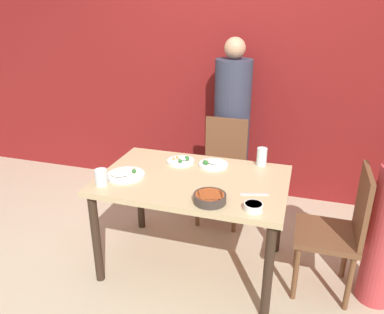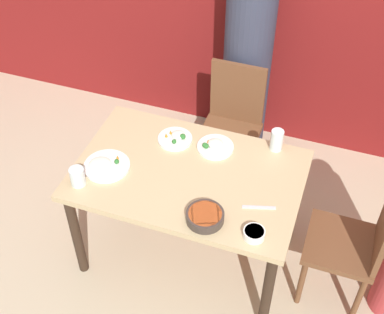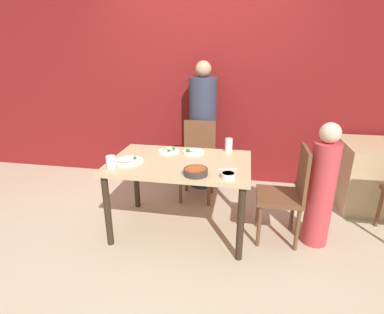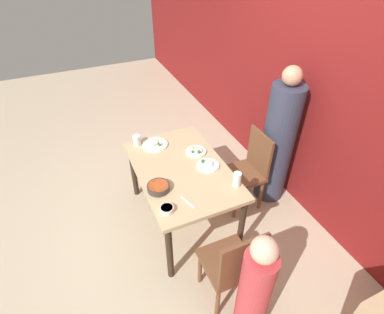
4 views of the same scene
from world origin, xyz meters
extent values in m
plane|color=beige|center=(0.00, 0.00, 0.00)|extent=(10.00, 10.00, 0.00)
cube|color=maroon|center=(0.00, 1.37, 1.35)|extent=(10.00, 0.06, 2.70)
cube|color=tan|center=(0.00, 0.00, 0.71)|extent=(1.30, 0.84, 0.04)
cylinder|color=#332319|center=(-0.59, -0.36, 0.35)|extent=(0.06, 0.06, 0.69)
cylinder|color=#332319|center=(0.59, -0.36, 0.35)|extent=(0.06, 0.06, 0.69)
cylinder|color=#332319|center=(-0.59, 0.36, 0.35)|extent=(0.06, 0.06, 0.69)
cylinder|color=#332319|center=(0.59, 0.36, 0.35)|extent=(0.06, 0.06, 0.69)
cube|color=brown|center=(0.05, 0.69, 0.43)|extent=(0.40, 0.40, 0.04)
cube|color=brown|center=(0.05, 0.88, 0.69)|extent=(0.38, 0.03, 0.46)
cylinder|color=brown|center=(-0.12, 0.53, 0.21)|extent=(0.04, 0.04, 0.41)
cylinder|color=brown|center=(0.21, 0.53, 0.21)|extent=(0.04, 0.04, 0.41)
cylinder|color=brown|center=(-0.12, 0.86, 0.21)|extent=(0.04, 0.04, 0.41)
cylinder|color=brown|center=(0.21, 0.86, 0.21)|extent=(0.04, 0.04, 0.41)
cube|color=brown|center=(0.92, 0.02, 0.43)|extent=(0.40, 0.40, 0.04)
cube|color=brown|center=(1.10, 0.02, 0.69)|extent=(0.03, 0.38, 0.46)
cylinder|color=brown|center=(0.75, 0.18, 0.21)|extent=(0.04, 0.04, 0.41)
cylinder|color=brown|center=(0.75, -0.15, 0.21)|extent=(0.04, 0.04, 0.41)
cylinder|color=brown|center=(1.08, 0.18, 0.21)|extent=(0.04, 0.04, 0.41)
cylinder|color=brown|center=(1.08, -0.15, 0.21)|extent=(0.04, 0.04, 0.41)
cylinder|color=#33384C|center=(0.05, 1.10, 0.70)|extent=(0.34, 0.34, 1.40)
sphere|color=tan|center=(0.05, 1.10, 1.49)|extent=(0.19, 0.19, 0.19)
cylinder|color=#C63D42|center=(1.27, 0.02, 0.48)|extent=(0.23, 0.23, 0.97)
sphere|color=beige|center=(1.27, 0.02, 1.06)|extent=(0.18, 0.18, 0.18)
cylinder|color=#3D332D|center=(0.20, -0.30, 0.76)|extent=(0.20, 0.20, 0.05)
cylinder|color=#BC5123|center=(0.20, -0.30, 0.78)|extent=(0.18, 0.18, 0.01)
cylinder|color=white|center=(-0.17, 0.23, 0.74)|extent=(0.21, 0.21, 0.02)
ellipsoid|color=white|center=(-0.15, 0.25, 0.76)|extent=(0.08, 0.08, 0.03)
cone|color=orange|center=(-0.21, 0.26, 0.76)|extent=(0.02, 0.02, 0.03)
cone|color=orange|center=(-0.22, 0.23, 0.76)|extent=(0.02, 0.02, 0.03)
sphere|color=#2D702D|center=(-0.16, 0.19, 0.76)|extent=(0.03, 0.03, 0.03)
sphere|color=#2D702D|center=(-0.12, 0.24, 0.77)|extent=(0.04, 0.04, 0.04)
cylinder|color=white|center=(-0.46, -0.11, 0.74)|extent=(0.27, 0.27, 0.02)
ellipsoid|color=white|center=(-0.49, -0.13, 0.76)|extent=(0.13, 0.13, 0.02)
sphere|color=#2D702D|center=(-0.41, -0.08, 0.76)|extent=(0.03, 0.03, 0.03)
cone|color=orange|center=(-0.42, -0.05, 0.76)|extent=(0.02, 0.02, 0.03)
cylinder|color=white|center=(0.08, 0.25, 0.74)|extent=(0.22, 0.22, 0.02)
ellipsoid|color=white|center=(0.08, 0.25, 0.76)|extent=(0.09, 0.09, 0.03)
sphere|color=#2D702D|center=(0.03, 0.22, 0.76)|extent=(0.03, 0.03, 0.03)
cone|color=orange|center=(0.08, 0.28, 0.76)|extent=(0.02, 0.02, 0.03)
sphere|color=#2D702D|center=(0.04, 0.21, 0.76)|extent=(0.03, 0.03, 0.03)
cone|color=orange|center=(0.03, 0.26, 0.76)|extent=(0.02, 0.02, 0.02)
cylinder|color=white|center=(0.47, -0.32, 0.75)|extent=(0.11, 0.11, 0.05)
cylinder|color=white|center=(0.47, -0.32, 0.77)|extent=(0.10, 0.10, 0.01)
cylinder|color=silver|center=(-0.55, -0.28, 0.79)|extent=(0.08, 0.08, 0.11)
cylinder|color=silver|center=(0.42, 0.36, 0.80)|extent=(0.08, 0.08, 0.14)
cube|color=silver|center=(0.44, -0.12, 0.73)|extent=(0.18, 0.07, 0.01)
cube|color=tan|center=(2.12, 0.89, 0.37)|extent=(0.90, 0.74, 0.74)
cylinder|color=brown|center=(1.95, 0.41, 0.21)|extent=(0.04, 0.04, 0.41)
camera|label=1|loc=(0.69, -2.24, 1.85)|focal=35.00mm
camera|label=2|loc=(0.73, -2.01, 2.90)|focal=50.00mm
camera|label=3|loc=(0.58, -2.54, 1.70)|focal=28.00mm
camera|label=4|loc=(2.07, -0.81, 2.58)|focal=28.00mm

